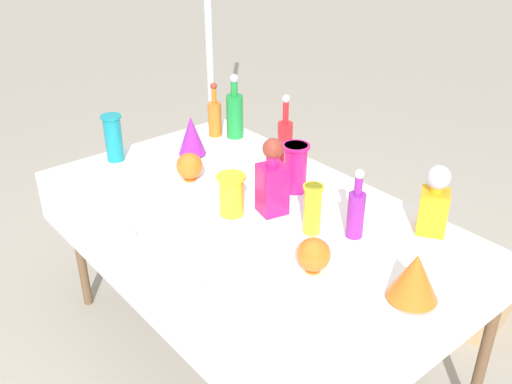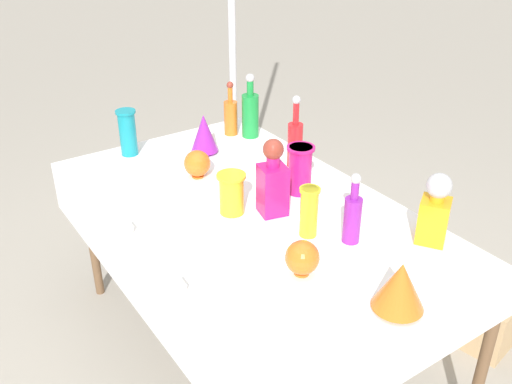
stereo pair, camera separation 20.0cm
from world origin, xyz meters
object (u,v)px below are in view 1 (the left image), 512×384
tall_bottle_3 (235,113)px  cardboard_box_behind_left (468,293)px  tall_bottle_0 (215,117)px  round_bowl_1 (314,255)px  fluted_vase_0 (191,135)px  square_decanter_1 (272,180)px  slender_vase_1 (295,166)px  canopy_pole (210,51)px  round_bowl_0 (190,166)px  slender_vase_0 (231,193)px  fluted_vase_1 (415,277)px  slender_vase_2 (312,208)px  tall_bottle_1 (356,211)px  slender_vase_3 (113,137)px  square_decanter_0 (435,201)px  tall_bottle_2 (285,139)px

tall_bottle_3 → cardboard_box_behind_left: tall_bottle_3 is taller
tall_bottle_0 → round_bowl_1: size_ratio=2.27×
fluted_vase_0 → cardboard_box_behind_left: (1.11, 0.86, -0.73)m
square_decanter_1 → round_bowl_1: size_ratio=2.54×
slender_vase_1 → canopy_pole: bearing=161.6°
round_bowl_0 → canopy_pole: size_ratio=0.05×
slender_vase_0 → cardboard_box_behind_left: (0.54, 1.06, -0.72)m
cardboard_box_behind_left → fluted_vase_1: bearing=-74.4°
slender_vase_1 → fluted_vase_1: (0.79, -0.22, -0.02)m
slender_vase_2 → round_bowl_1: 0.25m
tall_bottle_3 → slender_vase_1: tall_bottle_3 is taller
tall_bottle_3 → tall_bottle_1: bearing=-13.4°
slender_vase_0 → slender_vase_3: bearing=-171.4°
fluted_vase_0 → round_bowl_1: bearing=-11.9°
slender_vase_3 → tall_bottle_0: bearing=83.5°
tall_bottle_1 → slender_vase_3: tall_bottle_1 is taller
tall_bottle_1 → square_decanter_1: (-0.34, -0.12, 0.03)m
square_decanter_0 → slender_vase_0: 0.78m
fluted_vase_1 → canopy_pole: (-1.92, 0.60, 0.23)m
cardboard_box_behind_left → slender_vase_0: bearing=-116.9°
canopy_pole → tall_bottle_2: bearing=-14.3°
fluted_vase_0 → cardboard_box_behind_left: fluted_vase_0 is taller
tall_bottle_1 → slender_vase_1: (-0.41, 0.08, 0.01)m
tall_bottle_0 → slender_vase_1: size_ratio=1.34×
slender_vase_0 → fluted_vase_1: size_ratio=0.99×
slender_vase_1 → fluted_vase_1: 0.82m
tall_bottle_3 → slender_vase_3: tall_bottle_3 is taller
fluted_vase_0 → tall_bottle_2: bearing=37.2°
tall_bottle_3 → square_decanter_1: bearing=-27.3°
tall_bottle_2 → tall_bottle_3: (-0.41, 0.03, 0.00)m
slender_vase_3 → canopy_pole: 0.92m
square_decanter_1 → round_bowl_1: bearing=-21.9°
square_decanter_0 → slender_vase_0: bearing=-139.7°
slender_vase_1 → fluted_vase_1: bearing=-15.9°
tall_bottle_1 → cardboard_box_behind_left: size_ratio=0.64×
fluted_vase_0 → fluted_vase_1: bearing=-3.8°
slender_vase_3 → round_bowl_1: slender_vase_3 is taller
tall_bottle_1 → slender_vase_1: tall_bottle_1 is taller
tall_bottle_3 → fluted_vase_1: 1.48m
tall_bottle_2 → slender_vase_1: tall_bottle_2 is taller
tall_bottle_0 → square_decanter_0: 1.30m
square_decanter_1 → slender_vase_1: 0.21m
slender_vase_3 → cardboard_box_behind_left: size_ratio=0.52×
tall_bottle_3 → fluted_vase_0: bearing=-81.2°
tall_bottle_0 → slender_vase_0: bearing=-31.7°
round_bowl_1 → tall_bottle_1: bearing=101.8°
tall_bottle_2 → slender_vase_3: 0.82m
tall_bottle_3 → square_decanter_1: size_ratio=1.05×
fluted_vase_0 → cardboard_box_behind_left: 1.58m
canopy_pole → fluted_vase_0: bearing=-43.3°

